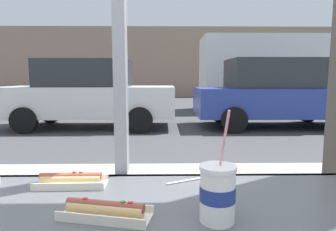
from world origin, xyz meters
name	(u,v)px	position (x,y,z in m)	size (l,w,h in m)	color
ground_plane	(157,121)	(0.00, 8.00, 0.00)	(60.00, 60.00, 0.00)	#424244
sidewalk_strip	(145,211)	(0.00, 1.60, 0.06)	(16.00, 2.80, 0.13)	#9E998E
building_facade_far	(160,62)	(0.00, 20.23, 2.38)	(28.00, 1.20, 4.76)	gray
soda_cup_right	(217,193)	(0.32, -0.37, 1.04)	(0.10, 0.10, 0.32)	white
hotdog_tray_near	(71,180)	(-0.17, -0.09, 0.98)	(0.26, 0.10, 0.05)	beige
hotdog_tray_far	(105,210)	(0.01, -0.34, 0.98)	(0.28, 0.15, 0.05)	beige
loose_straw	(188,180)	(0.27, -0.05, 0.96)	(0.01, 0.01, 0.19)	white
parked_car_white	(89,94)	(-1.81, 6.89, 0.91)	(4.49, 1.92, 1.80)	silver
parked_car_blue	(274,93)	(3.18, 6.89, 0.91)	(4.30, 2.01, 1.83)	#283D93
box_truck	(288,71)	(5.21, 10.95, 1.61)	(7.20, 2.44, 2.94)	silver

